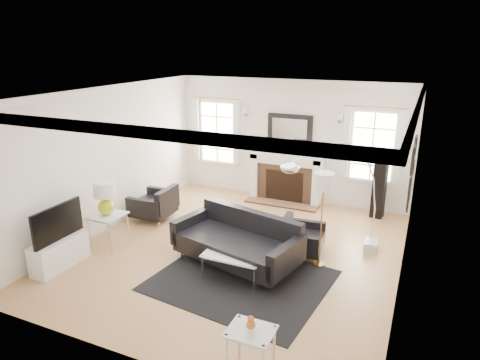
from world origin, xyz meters
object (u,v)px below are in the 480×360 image
at_px(sofa, 239,242).
at_px(armchair_right, 300,238).
at_px(coffee_table, 239,251).
at_px(arc_floor_lamp, 334,194).
at_px(gourd_lamp, 105,196).
at_px(fireplace, 286,179).
at_px(armchair_left, 156,205).

relative_size(sofa, armchair_right, 2.75).
distance_m(coffee_table, arc_floor_lamp, 1.84).
distance_m(armchair_right, gourd_lamp, 3.51).
distance_m(sofa, gourd_lamp, 2.52).
height_order(sofa, gourd_lamp, gourd_lamp).
relative_size(fireplace, armchair_left, 1.90).
bearing_deg(fireplace, armchair_left, -134.66).
xyz_separation_m(fireplace, armchair_right, (1.06, -2.45, -0.25)).
relative_size(armchair_left, armchair_right, 1.07).
xyz_separation_m(armchair_right, gourd_lamp, (-3.26, -1.12, 0.68)).
xyz_separation_m(armchair_left, coffee_table, (2.49, -1.29, 0.06)).
bearing_deg(armchair_left, coffee_table, -27.44).
relative_size(armchair_left, gourd_lamp, 1.45).
height_order(fireplace, coffee_table, fireplace).
xyz_separation_m(sofa, coffee_table, (0.14, -0.29, 0.01)).
bearing_deg(sofa, coffee_table, -63.84).
bearing_deg(armchair_left, gourd_lamp, -92.44).
bearing_deg(coffee_table, armchair_left, 152.56).
relative_size(fireplace, arc_floor_lamp, 0.80).
bearing_deg(arc_floor_lamp, gourd_lamp, -161.75).
height_order(fireplace, gourd_lamp, gourd_lamp).
bearing_deg(coffee_table, fireplace, 95.81).
distance_m(armchair_left, coffee_table, 2.81).
bearing_deg(sofa, arc_floor_lamp, 31.81).
bearing_deg(gourd_lamp, armchair_left, 87.56).
height_order(coffee_table, gourd_lamp, gourd_lamp).
distance_m(sofa, armchair_left, 2.56).
distance_m(armchair_left, armchair_right, 3.21).
relative_size(sofa, coffee_table, 2.43).
relative_size(armchair_right, coffee_table, 0.88).
bearing_deg(gourd_lamp, armchair_right, 19.00).
bearing_deg(armchair_right, arc_floor_lamp, 13.48).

